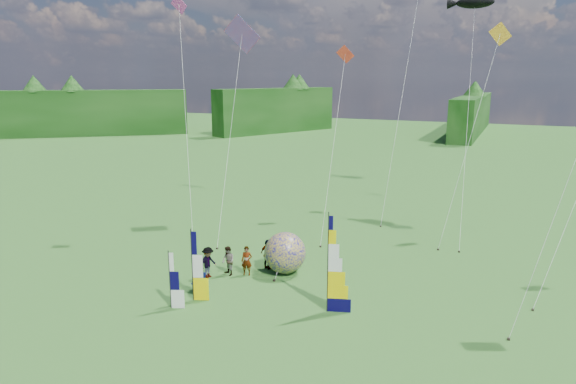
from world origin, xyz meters
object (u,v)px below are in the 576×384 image
at_px(camp_chair, 198,282).
at_px(kite_whale, 469,103).
at_px(spectator_a, 247,261).
at_px(spectator_c, 208,262).
at_px(feather_banner_main, 328,265).
at_px(bol_inflatable, 285,253).
at_px(spectator_b, 228,261).
at_px(side_banner_left, 192,266).
at_px(spectator_d, 268,254).
at_px(side_banner_far, 170,281).

height_order(camp_chair, kite_whale, kite_whale).
xyz_separation_m(spectator_a, kite_whale, (9.84, 15.16, 8.32)).
relative_size(spectator_c, camp_chair, 1.78).
height_order(feather_banner_main, bol_inflatable, feather_banner_main).
distance_m(feather_banner_main, spectator_b, 7.17).
distance_m(side_banner_left, spectator_c, 3.12).
relative_size(spectator_a, spectator_d, 0.95).
distance_m(side_banner_left, kite_whale, 23.17).
distance_m(feather_banner_main, camp_chair, 7.26).
bearing_deg(spectator_a, spectator_d, 45.46).
height_order(spectator_a, kite_whale, kite_whale).
relative_size(side_banner_far, spectator_b, 1.71).
xyz_separation_m(side_banner_left, spectator_a, (0.83, 4.05, -0.97)).
height_order(side_banner_left, camp_chair, side_banner_left).
bearing_deg(spectator_c, side_banner_far, -164.20).
bearing_deg(spectator_b, bol_inflatable, 62.46).
bearing_deg(spectator_d, side_banner_left, 92.05).
xyz_separation_m(spectator_c, kite_whale, (11.62, 16.39, 8.28)).
bearing_deg(spectator_a, spectator_b, -174.06).
distance_m(spectator_a, kite_whale, 19.90).
xyz_separation_m(side_banner_left, spectator_d, (1.48, 5.37, -0.92)).
relative_size(spectator_a, spectator_b, 1.01).
relative_size(spectator_d, kite_whale, 0.10).
bearing_deg(side_banner_far, kite_whale, 39.62).
height_order(spectator_b, spectator_d, spectator_d).
relative_size(feather_banner_main, kite_whale, 0.26).
xyz_separation_m(side_banner_left, spectator_c, (-0.95, 2.83, -0.92)).
xyz_separation_m(bol_inflatable, spectator_c, (-3.59, -2.47, -0.30)).
bearing_deg(bol_inflatable, side_banner_far, -115.40).
distance_m(side_banner_far, kite_whale, 24.52).
bearing_deg(side_banner_left, feather_banner_main, -6.59).
bearing_deg(bol_inflatable, spectator_d, 176.30).
bearing_deg(feather_banner_main, bol_inflatable, 119.56).
relative_size(side_banner_left, spectator_c, 2.04).
bearing_deg(spectator_b, side_banner_left, -56.76).
xyz_separation_m(spectator_b, spectator_d, (1.61, 1.76, 0.05)).
distance_m(side_banner_far, spectator_c, 4.12).
bearing_deg(kite_whale, spectator_b, -138.78).
bearing_deg(spectator_d, side_banner_far, 91.09).
xyz_separation_m(side_banner_left, camp_chair, (-0.41, 1.04, -1.31)).
xyz_separation_m(feather_banner_main, spectator_c, (-7.53, 1.22, -1.50)).
xyz_separation_m(spectator_d, kite_whale, (9.19, 13.84, 8.28)).
height_order(spectator_b, kite_whale, kite_whale).
bearing_deg(kite_whale, spectator_c, -139.43).
height_order(spectator_a, spectator_c, spectator_c).
xyz_separation_m(side_banner_far, camp_chair, (0.05, 2.27, -0.93)).
distance_m(spectator_b, spectator_c, 1.14).
height_order(spectator_c, spectator_d, same).
xyz_separation_m(spectator_c, camp_chair, (0.54, -1.78, -0.39)).
bearing_deg(spectator_a, side_banner_far, -122.10).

